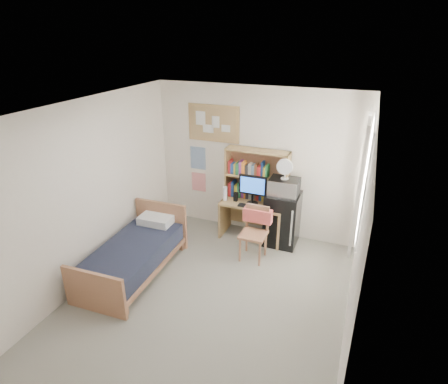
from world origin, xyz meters
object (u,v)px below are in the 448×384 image
at_px(bed, 133,259).
at_px(desk_fan, 285,170).
at_px(speaker_left, 236,197).
at_px(bulletin_board, 214,123).
at_px(speaker_right, 269,202).
at_px(mini_fridge, 282,219).
at_px(microwave, 284,187).
at_px(desk_chair, 253,234).
at_px(monitor, 253,190).
at_px(desk, 253,220).

xyz_separation_m(bed, desk_fan, (1.86, 1.67, 1.11)).
xyz_separation_m(speaker_left, desk_fan, (0.82, 0.05, 0.59)).
relative_size(bulletin_board, speaker_right, 5.23).
distance_m(speaker_left, speaker_right, 0.60).
relative_size(mini_fridge, microwave, 1.94).
relative_size(desk_chair, monitor, 1.74).
height_order(desk, desk_fan, desk_fan).
height_order(mini_fridge, speaker_right, mini_fridge).
relative_size(mini_fridge, speaker_left, 5.94).
xyz_separation_m(monitor, microwave, (0.52, 0.05, 0.12)).
xyz_separation_m(mini_fridge, speaker_right, (-0.22, -0.07, 0.31)).
height_order(desk, speaker_left, speaker_left).
distance_m(mini_fridge, speaker_left, 0.87).
bearing_deg(desk, mini_fridge, 1.48).
distance_m(desk_chair, speaker_right, 0.67).
height_order(bulletin_board, speaker_left, bulletin_board).
distance_m(bed, microwave, 2.63).
relative_size(monitor, desk_fan, 1.60).
bearing_deg(desk_chair, mini_fridge, 65.53).
bearing_deg(bed, speaker_right, 43.05).
bearing_deg(bulletin_board, speaker_left, -32.17).
height_order(desk_chair, microwave, microwave).
bearing_deg(microwave, speaker_right, -166.45).
distance_m(bed, speaker_right, 2.37).
distance_m(desk_chair, desk_fan, 1.15).
distance_m(mini_fridge, monitor, 0.71).
relative_size(desk, microwave, 2.31).
bearing_deg(desk_fan, speaker_right, -166.45).
bearing_deg(desk_fan, speaker_left, -176.50).
xyz_separation_m(desk, desk_fan, (0.52, -0.01, 1.01)).
relative_size(monitor, speaker_right, 2.82).
height_order(speaker_left, speaker_right, speaker_right).
relative_size(speaker_left, microwave, 0.33).
bearing_deg(mini_fridge, speaker_left, -175.10).
bearing_deg(monitor, microwave, 5.89).
distance_m(bulletin_board, mini_fridge, 2.02).
bearing_deg(speaker_left, desk, 11.31).
bearing_deg(desk, bulletin_board, 161.83).
relative_size(bulletin_board, speaker_left, 6.07).
bearing_deg(bulletin_board, desk, -18.60).
bearing_deg(bulletin_board, mini_fridge, -11.40).
height_order(bed, monitor, monitor).
bearing_deg(speaker_left, bulletin_board, 148.26).
bearing_deg(speaker_right, microwave, 13.79).
bearing_deg(desk_chair, speaker_right, 82.02).
relative_size(microwave, desk_fan, 1.49).
height_order(bulletin_board, desk_chair, bulletin_board).
distance_m(desk_chair, bed, 1.88).
height_order(desk, microwave, microwave).
bearing_deg(bulletin_board, desk_fan, -12.21).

